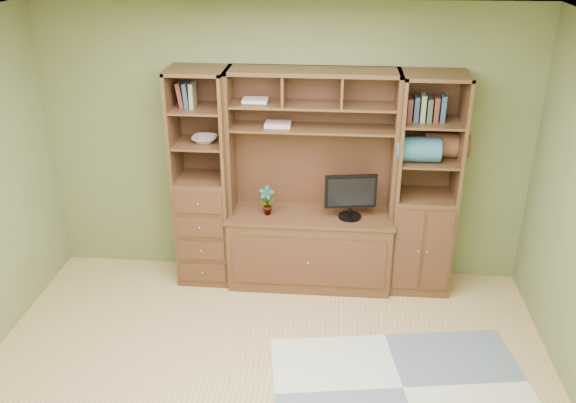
# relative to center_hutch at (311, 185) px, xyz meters

# --- Properties ---
(room) EXTENTS (4.60, 4.10, 2.64)m
(room) POSITION_rel_center_hutch_xyz_m (-0.26, -1.73, 0.28)
(room) COLOR tan
(room) RESTS_ON ground
(center_hutch) EXTENTS (1.54, 0.53, 2.05)m
(center_hutch) POSITION_rel_center_hutch_xyz_m (0.00, 0.00, 0.00)
(center_hutch) COLOR #53341D
(center_hutch) RESTS_ON ground
(left_tower) EXTENTS (0.50, 0.45, 2.05)m
(left_tower) POSITION_rel_center_hutch_xyz_m (-1.00, 0.04, 0.00)
(left_tower) COLOR #53341D
(left_tower) RESTS_ON ground
(right_tower) EXTENTS (0.55, 0.45, 2.05)m
(right_tower) POSITION_rel_center_hutch_xyz_m (1.02, 0.04, 0.00)
(right_tower) COLOR #53341D
(right_tower) RESTS_ON ground
(rug) EXTENTS (2.11, 1.57, 0.01)m
(rug) POSITION_rel_center_hutch_xyz_m (0.78, -1.43, -1.02)
(rug) COLOR #ABB0B0
(rug) RESTS_ON ground
(monitor) EXTENTS (0.50, 0.28, 0.57)m
(monitor) POSITION_rel_center_hutch_xyz_m (0.36, -0.03, -0.01)
(monitor) COLOR black
(monitor) RESTS_ON center_hutch
(orchid) EXTENTS (0.15, 0.10, 0.28)m
(orchid) POSITION_rel_center_hutch_xyz_m (-0.40, -0.03, -0.16)
(orchid) COLOR #9C4D34
(orchid) RESTS_ON center_hutch
(magazines) EXTENTS (0.23, 0.17, 0.04)m
(magazines) POSITION_rel_center_hutch_xyz_m (-0.30, 0.09, 0.53)
(magazines) COLOR beige
(magazines) RESTS_ON center_hutch
(bowl) EXTENTS (0.22, 0.22, 0.06)m
(bowl) POSITION_rel_center_hutch_xyz_m (-0.96, 0.04, 0.39)
(bowl) COLOR beige
(bowl) RESTS_ON left_tower
(blanket_teal) EXTENTS (0.38, 0.22, 0.22)m
(blanket_teal) POSITION_rel_center_hutch_xyz_m (0.92, -0.01, 0.37)
(blanket_teal) COLOR #2D6476
(blanket_teal) RESTS_ON right_tower
(blanket_red) EXTENTS (0.39, 0.22, 0.22)m
(blanket_red) POSITION_rel_center_hutch_xyz_m (1.18, 0.12, 0.37)
(blanket_red) COLOR brown
(blanket_red) RESTS_ON right_tower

